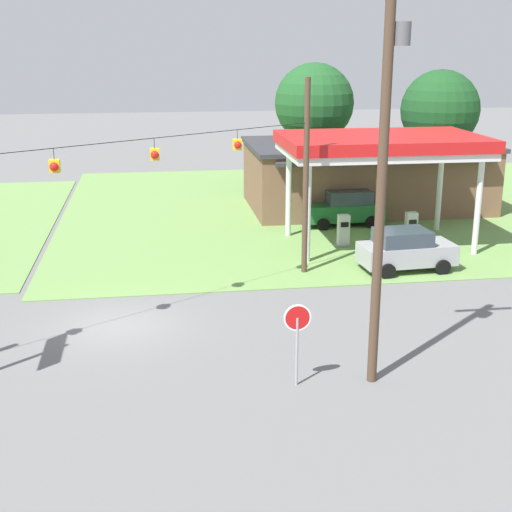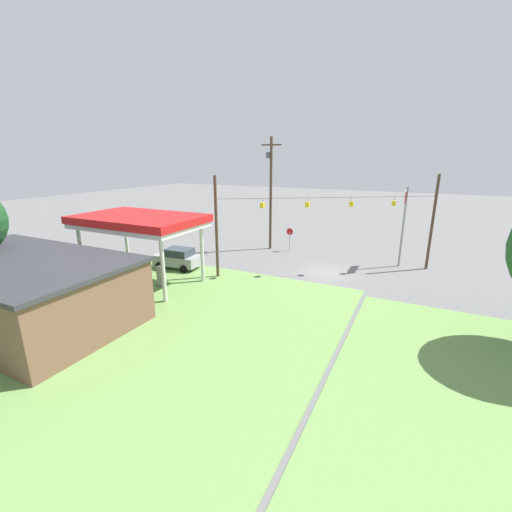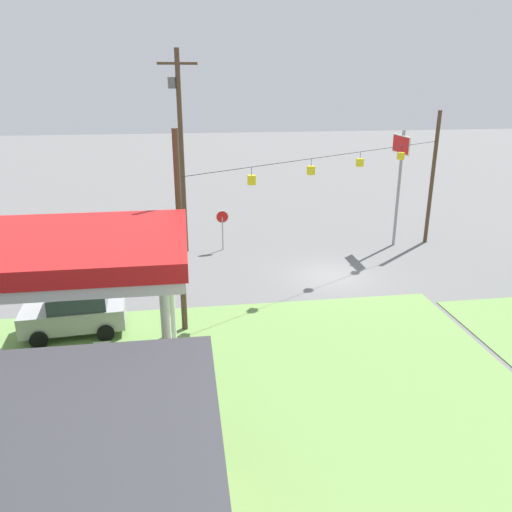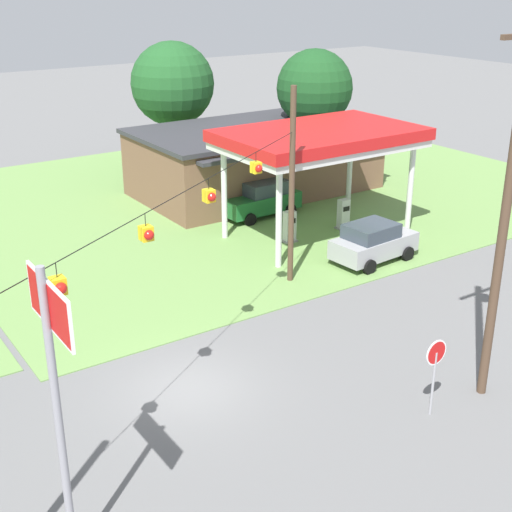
% 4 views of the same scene
% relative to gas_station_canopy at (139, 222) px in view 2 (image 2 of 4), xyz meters
% --- Properties ---
extents(ground_plane, '(160.00, 160.00, 0.00)m').
position_rel_gas_station_canopy_xyz_m(ground_plane, '(-12.25, -8.76, -4.87)').
color(ground_plane, slate).
extents(grass_verge_station_corner, '(36.00, 28.00, 0.04)m').
position_rel_gas_station_canopy_xyz_m(grass_verge_station_corner, '(2.00, 8.20, -4.85)').
color(grass_verge_station_corner, '#6B934C').
rests_on(grass_verge_station_corner, ground).
extents(gas_station_canopy, '(9.43, 5.94, 5.39)m').
position_rel_gas_station_canopy_xyz_m(gas_station_canopy, '(0.00, 0.00, 0.00)').
color(gas_station_canopy, silver).
rests_on(gas_station_canopy, ground).
extents(gas_station_store, '(14.01, 8.48, 3.92)m').
position_rel_gas_station_canopy_xyz_m(gas_station_store, '(1.82, 8.19, -2.89)').
color(gas_station_store, brown).
rests_on(gas_station_store, ground).
extents(fuel_pump_near, '(0.71, 0.56, 1.59)m').
position_rel_gas_station_canopy_xyz_m(fuel_pump_near, '(-1.71, -0.00, -4.11)').
color(fuel_pump_near, gray).
rests_on(fuel_pump_near, ground).
extents(fuel_pump_far, '(0.71, 0.56, 1.59)m').
position_rel_gas_station_canopy_xyz_m(fuel_pump_far, '(1.71, -0.00, -4.11)').
color(fuel_pump_far, gray).
rests_on(fuel_pump_far, ground).
extents(car_at_pumps_front, '(4.20, 2.35, 1.84)m').
position_rel_gas_station_canopy_xyz_m(car_at_pumps_front, '(-0.04, -4.10, -3.92)').
color(car_at_pumps_front, '#9E9EA3').
rests_on(car_at_pumps_front, ground).
extents(car_at_pumps_rear, '(4.42, 2.25, 1.95)m').
position_rel_gas_station_canopy_xyz_m(car_at_pumps_rear, '(-0.58, 4.10, -3.88)').
color(car_at_pumps_rear, '#1E602D').
rests_on(car_at_pumps_rear, ground).
extents(stop_sign_roadside, '(0.80, 0.08, 2.50)m').
position_rel_gas_station_canopy_xyz_m(stop_sign_roadside, '(-6.89, -14.08, -3.05)').
color(stop_sign_roadside, '#99999E').
rests_on(stop_sign_roadside, ground).
extents(stop_sign_overhead, '(0.22, 2.39, 7.15)m').
position_rel_gas_station_canopy_xyz_m(stop_sign_overhead, '(-17.71, -13.50, 0.27)').
color(stop_sign_overhead, gray).
rests_on(stop_sign_overhead, ground).
extents(utility_pole_main, '(2.20, 0.44, 11.60)m').
position_rel_gas_station_canopy_xyz_m(utility_pole_main, '(-4.60, -14.13, 1.57)').
color(utility_pole_main, '#4C3828').
rests_on(utility_pole_main, ground).
extents(signal_span_gantry, '(15.82, 10.24, 8.25)m').
position_rel_gas_station_canopy_xyz_m(signal_span_gantry, '(-12.25, -8.77, -0.35)').
color(signal_span_gantry, '#4C3828').
rests_on(signal_span_gantry, ground).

